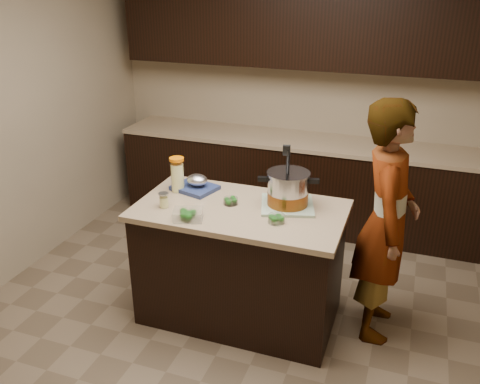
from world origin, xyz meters
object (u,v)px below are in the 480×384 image
at_px(island, 240,263).
at_px(stock_pot, 288,191).
at_px(lemonade_pitcher, 177,176).
at_px(person, 386,223).

bearing_deg(island, stock_pot, 23.47).
height_order(stock_pot, lemonade_pitcher, stock_pot).
relative_size(island, person, 0.85).
xyz_separation_m(stock_pot, lemonade_pitcher, (-0.84, -0.01, 0.00)).
height_order(island, lemonade_pitcher, lemonade_pitcher).
xyz_separation_m(island, person, (0.98, 0.20, 0.40)).
distance_m(stock_pot, lemonade_pitcher, 0.84).
bearing_deg(lemonade_pitcher, person, 2.83).
height_order(island, person, person).
distance_m(island, person, 1.08).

